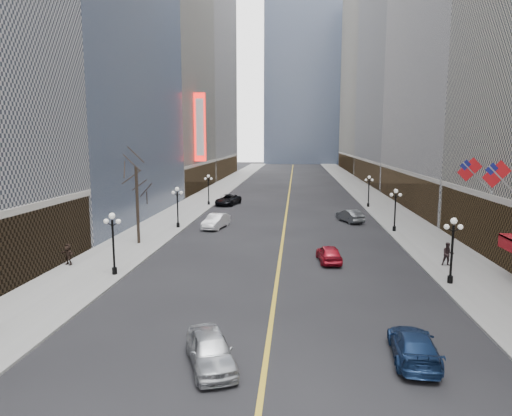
% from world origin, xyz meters
% --- Properties ---
extents(sidewalk_east, '(6.00, 230.00, 0.15)m').
position_xyz_m(sidewalk_east, '(14.00, 70.00, 0.07)').
color(sidewalk_east, gray).
rests_on(sidewalk_east, ground).
extents(sidewalk_west, '(6.00, 230.00, 0.15)m').
position_xyz_m(sidewalk_west, '(-14.00, 70.00, 0.07)').
color(sidewalk_west, gray).
rests_on(sidewalk_west, ground).
extents(lane_line, '(0.25, 200.00, 0.02)m').
position_xyz_m(lane_line, '(0.00, 80.00, 0.01)').
color(lane_line, gold).
rests_on(lane_line, ground).
extents(bldg_east_c, '(26.60, 40.60, 48.80)m').
position_xyz_m(bldg_east_c, '(29.88, 106.00, 24.18)').
color(bldg_east_c, '#939396').
rests_on(bldg_east_c, ground).
extents(bldg_east_d, '(26.60, 46.60, 62.80)m').
position_xyz_m(bldg_east_d, '(29.90, 149.00, 31.17)').
color(bldg_east_d, '#9E9682').
rests_on(bldg_east_d, ground).
extents(bldg_west_c, '(26.60, 30.60, 50.80)m').
position_xyz_m(bldg_west_c, '(-29.88, 87.00, 25.19)').
color(bldg_west_c, '#9E9682').
rests_on(bldg_west_c, ground).
extents(bldg_west_d, '(26.60, 38.60, 72.80)m').
position_xyz_m(bldg_west_d, '(-29.92, 121.00, 36.17)').
color(bldg_west_d, '#BCB9B3').
rests_on(bldg_west_d, ground).
extents(streetlamp_east_1, '(1.26, 0.44, 4.52)m').
position_xyz_m(streetlamp_east_1, '(11.80, 30.00, 2.90)').
color(streetlamp_east_1, black).
rests_on(streetlamp_east_1, sidewalk_east).
extents(streetlamp_east_2, '(1.26, 0.44, 4.52)m').
position_xyz_m(streetlamp_east_2, '(11.80, 48.00, 2.90)').
color(streetlamp_east_2, black).
rests_on(streetlamp_east_2, sidewalk_east).
extents(streetlamp_east_3, '(1.26, 0.44, 4.52)m').
position_xyz_m(streetlamp_east_3, '(11.80, 66.00, 2.90)').
color(streetlamp_east_3, black).
rests_on(streetlamp_east_3, sidewalk_east).
extents(streetlamp_west_1, '(1.26, 0.44, 4.52)m').
position_xyz_m(streetlamp_west_1, '(-11.80, 30.00, 2.90)').
color(streetlamp_west_1, black).
rests_on(streetlamp_west_1, sidewalk_west).
extents(streetlamp_west_2, '(1.26, 0.44, 4.52)m').
position_xyz_m(streetlamp_west_2, '(-11.80, 48.00, 2.90)').
color(streetlamp_west_2, black).
rests_on(streetlamp_west_2, sidewalk_west).
extents(streetlamp_west_3, '(1.26, 0.44, 4.52)m').
position_xyz_m(streetlamp_west_3, '(-11.80, 66.00, 2.90)').
color(streetlamp_west_3, black).
rests_on(streetlamp_west_3, sidewalk_west).
extents(flag_4, '(2.87, 0.12, 2.87)m').
position_xyz_m(flag_4, '(15.31, 32.00, 7.29)').
color(flag_4, '#B2B2B7').
rests_on(flag_4, ground).
extents(flag_5, '(2.87, 0.12, 2.87)m').
position_xyz_m(flag_5, '(15.31, 37.00, 7.29)').
color(flag_5, '#B2B2B7').
rests_on(flag_5, ground).
extents(theatre_marquee, '(2.00, 0.55, 12.00)m').
position_xyz_m(theatre_marquee, '(-15.88, 80.00, 12.00)').
color(theatre_marquee, red).
rests_on(theatre_marquee, ground).
extents(tree_west_far, '(3.60, 3.60, 7.92)m').
position_xyz_m(tree_west_far, '(-13.50, 40.00, 6.24)').
color(tree_west_far, '#2D231C').
rests_on(tree_west_far, sidewalk_west).
extents(car_nb_near, '(3.27, 4.85, 1.53)m').
position_xyz_m(car_nb_near, '(-2.38, 17.47, 0.77)').
color(car_nb_near, '#AFB2B7').
rests_on(car_nb_near, ground).
extents(car_nb_mid, '(2.67, 5.12, 1.61)m').
position_xyz_m(car_nb_mid, '(-7.61, 48.58, 0.80)').
color(car_nb_mid, silver).
rests_on(car_nb_mid, ground).
extents(car_nb_far, '(3.78, 6.14, 1.59)m').
position_xyz_m(car_nb_far, '(-9.00, 66.96, 0.79)').
color(car_nb_far, black).
rests_on(car_nb_far, ground).
extents(car_sb_near, '(2.28, 4.85, 1.37)m').
position_xyz_m(car_sb_near, '(6.61, 18.85, 0.68)').
color(car_sb_near, navy).
rests_on(car_sb_near, ground).
extents(car_sb_mid, '(2.11, 4.34, 1.43)m').
position_xyz_m(car_sb_mid, '(3.97, 35.21, 0.71)').
color(car_sb_mid, maroon).
rests_on(car_sb_mid, ground).
extents(car_sb_far, '(3.20, 4.88, 1.52)m').
position_xyz_m(car_sb_far, '(7.76, 53.79, 0.76)').
color(car_sb_far, '#464A4D').
rests_on(car_sb_far, ground).
extents(ped_east_walk, '(0.92, 0.54, 1.83)m').
position_xyz_m(ped_east_walk, '(13.03, 34.46, 1.06)').
color(ped_east_walk, black).
rests_on(ped_east_walk, sidewalk_east).
extents(ped_west_far, '(1.59, 1.05, 1.66)m').
position_xyz_m(ped_west_far, '(-16.40, 32.16, 0.98)').
color(ped_west_far, black).
rests_on(ped_west_far, sidewalk_west).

